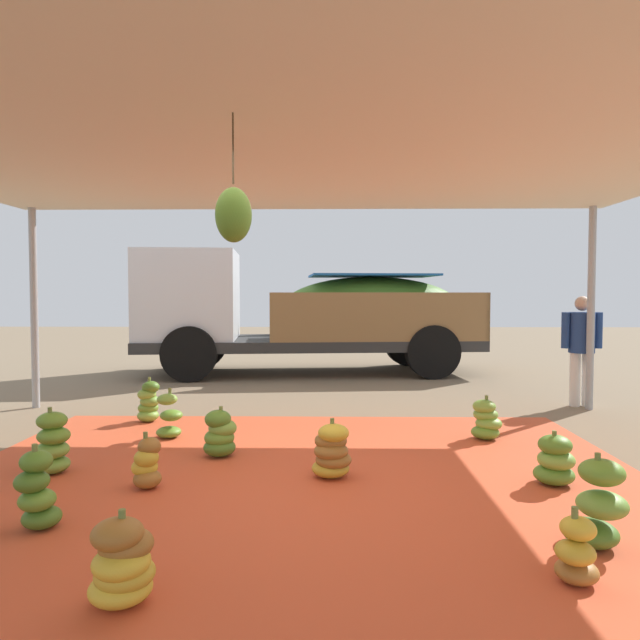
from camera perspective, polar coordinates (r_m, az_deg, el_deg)
ground_plane at (r=7.72m, az=-1.05°, el=-9.16°), size 40.00×40.00×0.00m
tarp_orange at (r=4.83m, az=-2.38°, el=-16.36°), size 6.00×5.46×0.01m
tent_canopy at (r=4.61m, az=-2.72°, el=17.06°), size 8.00×7.00×2.81m
banana_bunch_0 at (r=5.63m, az=-24.93°, el=-11.13°), size 0.43×0.43×0.58m
banana_bunch_2 at (r=6.57m, az=16.07°, el=-9.51°), size 0.45×0.43×0.47m
banana_bunch_3 at (r=7.44m, az=-16.56°, el=-7.82°), size 0.37×0.38×0.54m
banana_bunch_4 at (r=4.99m, az=-16.73°, el=-13.48°), size 0.33×0.33×0.45m
banana_bunch_5 at (r=5.03m, az=1.18°, el=-12.91°), size 0.44×0.44×0.51m
banana_bunch_6 at (r=4.10m, az=25.70°, el=-16.32°), size 0.42×0.41×0.59m
banana_bunch_7 at (r=6.57m, az=-14.67°, el=-9.30°), size 0.35×0.33×0.54m
banana_bunch_8 at (r=5.73m, az=-9.86°, el=-11.07°), size 0.42×0.42×0.48m
banana_bunch_9 at (r=4.41m, az=-26.15°, el=-15.07°), size 0.33×0.32×0.57m
banana_bunch_10 at (r=3.62m, az=24.00°, el=-20.29°), size 0.32×0.32×0.42m
banana_bunch_11 at (r=3.30m, az=-18.94°, el=-21.76°), size 0.46×0.45×0.48m
banana_bunch_12 at (r=5.23m, az=22.18°, el=-12.81°), size 0.46×0.46×0.45m
cargo_truck_main at (r=11.47m, az=-1.95°, el=0.90°), size 6.73×2.85×2.40m
worker_0 at (r=8.84m, az=24.42°, el=-2.01°), size 0.56×0.35×1.54m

